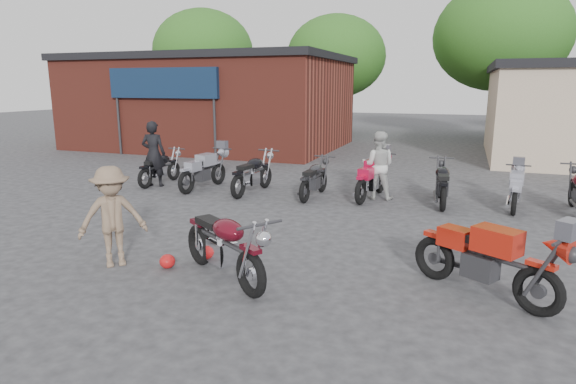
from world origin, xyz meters
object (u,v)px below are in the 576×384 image
(person_dark, at_px, (154,154))
(row_bike_6, at_px, (516,187))
(vintage_motorcycle, at_px, (224,241))
(helmet, at_px, (167,261))
(row_bike_3, at_px, (314,177))
(person_tan, at_px, (112,217))
(row_bike_5, at_px, (442,181))
(row_bike_0, at_px, (160,166))
(row_bike_2, at_px, (253,171))
(row_bike_4, at_px, (372,176))
(person_light, at_px, (378,165))
(row_bike_1, at_px, (204,168))
(sportbike, at_px, (487,255))

(person_dark, bearing_deg, row_bike_6, 172.37)
(vintage_motorcycle, relative_size, helmet, 8.54)
(person_dark, distance_m, row_bike_3, 4.85)
(person_tan, bearing_deg, row_bike_5, 7.34)
(person_dark, distance_m, row_bike_0, 0.51)
(row_bike_0, height_order, row_bike_2, row_bike_2)
(person_dark, height_order, row_bike_4, person_dark)
(person_light, relative_size, row_bike_4, 0.84)
(row_bike_2, bearing_deg, row_bike_3, -81.70)
(row_bike_1, relative_size, row_bike_5, 1.02)
(person_tan, height_order, row_bike_2, person_tan)
(person_dark, distance_m, row_bike_1, 1.60)
(row_bike_1, height_order, row_bike_3, row_bike_1)
(row_bike_5, relative_size, row_bike_6, 1.10)
(sportbike, height_order, row_bike_3, sportbike)
(person_dark, bearing_deg, row_bike_1, 173.96)
(row_bike_1, bearing_deg, row_bike_0, 91.67)
(person_light, bearing_deg, row_bike_2, 4.89)
(helmet, bearing_deg, row_bike_4, 70.03)
(row_bike_2, height_order, row_bike_6, row_bike_2)
(helmet, xyz_separation_m, person_tan, (-0.88, -0.18, 0.71))
(sportbike, bearing_deg, helmet, -141.73)
(row_bike_0, distance_m, row_bike_4, 6.31)
(row_bike_0, xyz_separation_m, row_bike_1, (1.57, -0.15, 0.05))
(person_dark, bearing_deg, helmet, 114.93)
(person_dark, xyz_separation_m, row_bike_5, (8.05, 0.61, -0.37))
(vintage_motorcycle, xyz_separation_m, person_tan, (-2.00, -0.05, 0.20))
(row_bike_0, height_order, row_bike_5, row_bike_5)
(person_light, distance_m, row_bike_6, 3.32)
(row_bike_5, distance_m, row_bike_6, 1.69)
(vintage_motorcycle, distance_m, sportbike, 3.76)
(sportbike, relative_size, row_bike_0, 1.14)
(sportbike, distance_m, person_dark, 10.14)
(row_bike_1, bearing_deg, sportbike, -117.14)
(helmet, bearing_deg, person_tan, -168.70)
(row_bike_3, xyz_separation_m, row_bike_5, (3.21, 0.36, 0.03))
(row_bike_3, bearing_deg, row_bike_5, -81.05)
(person_dark, height_order, person_light, person_dark)
(row_bike_1, relative_size, row_bike_3, 1.08)
(row_bike_1, bearing_deg, person_light, -77.05)
(sportbike, xyz_separation_m, person_tan, (-5.69, -0.78, 0.21))
(helmet, distance_m, row_bike_2, 5.72)
(person_dark, bearing_deg, row_bike_5, 172.49)
(person_light, bearing_deg, row_bike_0, -0.50)
(person_dark, bearing_deg, row_bike_0, -99.31)
(person_tan, relative_size, row_bike_3, 0.87)
(row_bike_1, distance_m, row_bike_4, 4.76)
(row_bike_2, height_order, row_bike_5, row_bike_2)
(row_bike_4, bearing_deg, row_bike_2, 106.86)
(person_tan, xyz_separation_m, row_bike_1, (-1.65, 5.79, -0.23))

